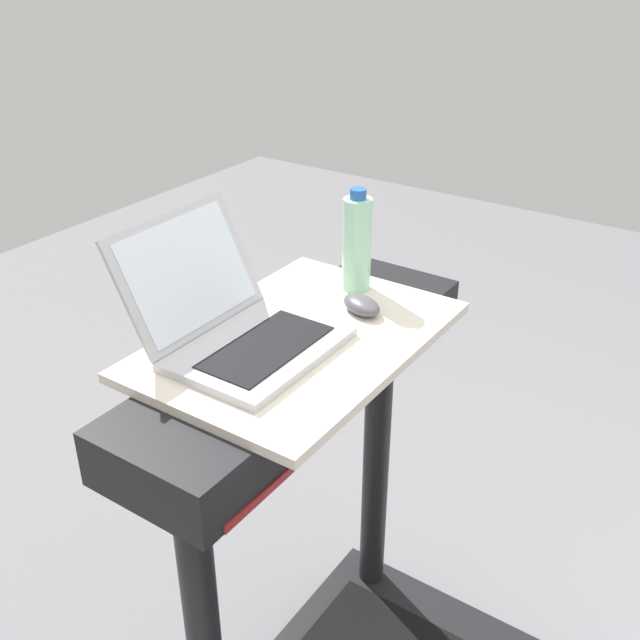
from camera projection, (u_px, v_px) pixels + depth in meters
The scene contains 4 objects.
desk_board at pixel (299, 340), 1.49m from camera, with size 0.64×0.44×0.02m, color beige.
laptop at pixel (235, 323), 1.44m from camera, with size 0.32×0.35×0.23m.
computer_mouse at pixel (362, 305), 1.57m from camera, with size 0.06×0.10×0.03m, color #4C4C51.
water_bottle at pixel (357, 243), 1.63m from camera, with size 0.06×0.06×0.23m.
Camera 1 is at (-1.05, -0.06, 1.85)m, focal length 42.11 mm.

